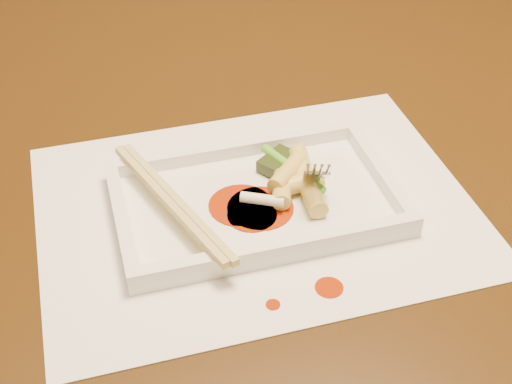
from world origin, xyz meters
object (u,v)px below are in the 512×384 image
object	(u,v)px
chopstick_a	(167,202)
plate_base	(256,204)
table	(262,172)
fork	(325,112)
placemat	(256,207)

from	to	relation	value
chopstick_a	plate_base	bearing A→B (deg)	0.00
plate_base	table	bearing A→B (deg)	71.81
fork	plate_base	bearing A→B (deg)	-165.58
placemat	fork	bearing A→B (deg)	14.42
table	chopstick_a	distance (m)	0.26
placemat	plate_base	distance (m)	0.00
table	chopstick_a	world-z (taller)	chopstick_a
table	placemat	distance (m)	0.21
chopstick_a	fork	distance (m)	0.16
plate_base	fork	distance (m)	0.11
placemat	plate_base	size ratio (longest dim) A/B	1.54
table	plate_base	xyz separation A→B (m)	(-0.06, -0.17, 0.11)
plate_base	chopstick_a	size ratio (longest dim) A/B	1.35
table	fork	size ratio (longest dim) A/B	10.00
table	plate_base	world-z (taller)	plate_base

